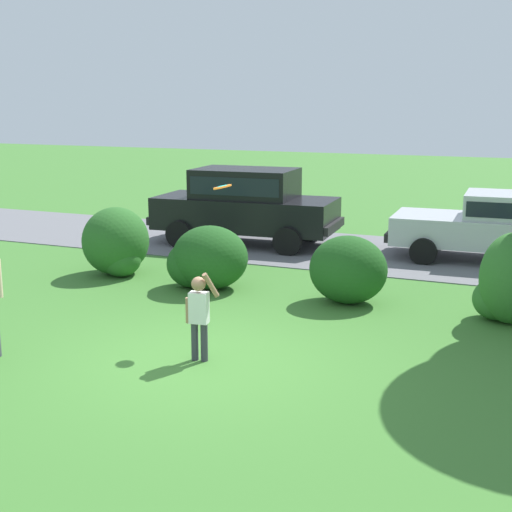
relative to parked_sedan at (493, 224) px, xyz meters
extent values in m
plane|color=#3D752D|center=(-3.16, -8.27, -0.85)|extent=(80.00, 80.00, 0.00)
cube|color=slate|center=(-3.16, -0.29, -0.84)|extent=(28.00, 4.40, 0.02)
ellipsoid|color=#286023|center=(-7.15, -4.37, -0.14)|extent=(1.36, 1.47, 1.42)
ellipsoid|color=#286023|center=(-6.94, -4.52, -0.47)|extent=(0.83, 0.83, 0.75)
ellipsoid|color=#1E511C|center=(-4.81, -4.66, -0.23)|extent=(1.49, 1.35, 1.23)
ellipsoid|color=#1E511C|center=(-5.15, -4.70, -0.38)|extent=(1.03, 1.03, 0.93)
ellipsoid|color=#1E511C|center=(-2.08, -4.61, -0.23)|extent=(1.41, 1.22, 1.23)
ellipsoid|color=#33702B|center=(0.69, -4.72, -0.10)|extent=(1.03, 1.16, 1.50)
ellipsoid|color=#33702B|center=(0.47, -4.61, -0.50)|extent=(0.78, 0.78, 0.70)
cube|color=silver|center=(-0.10, 0.00, -0.17)|extent=(4.27, 2.02, 0.64)
cube|color=silver|center=(0.22, 0.01, 0.43)|extent=(1.75, 1.69, 0.56)
cube|color=black|center=(0.22, 0.01, 0.43)|extent=(1.61, 1.70, 0.34)
cylinder|color=black|center=(-1.36, -1.00, -0.55)|extent=(0.61, 0.25, 0.60)
cylinder|color=black|center=(-1.44, 0.88, -0.55)|extent=(0.61, 0.25, 0.60)
cube|color=black|center=(-2.23, -0.09, -0.33)|extent=(0.19, 1.75, 0.20)
cube|color=black|center=(-5.92, -0.43, -0.05)|extent=(4.60, 2.11, 0.80)
cube|color=black|center=(-5.92, -0.43, 0.71)|extent=(2.57, 1.77, 0.72)
cube|color=black|center=(-5.92, -0.43, 0.71)|extent=(2.37, 1.78, 0.43)
cylinder|color=black|center=(-7.25, -1.45, -0.51)|extent=(0.69, 0.26, 0.68)
cylinder|color=black|center=(-7.37, 0.42, -0.51)|extent=(0.69, 0.26, 0.68)
cylinder|color=black|center=(-4.47, -1.28, -0.51)|extent=(0.69, 0.26, 0.68)
cylinder|color=black|center=(-4.58, 0.59, -0.51)|extent=(0.69, 0.26, 0.68)
cube|color=black|center=(-8.20, -0.57, -0.25)|extent=(0.23, 1.75, 0.20)
cube|color=black|center=(-3.63, -0.29, -0.25)|extent=(0.23, 1.75, 0.20)
cylinder|color=#383842|center=(-3.26, -8.25, -0.57)|extent=(0.10, 0.10, 0.55)
cylinder|color=#383842|center=(-3.12, -8.23, -0.57)|extent=(0.10, 0.10, 0.55)
cube|color=white|center=(-3.19, -8.24, -0.08)|extent=(0.28, 0.19, 0.44)
sphere|color=#A37556|center=(-3.19, -8.24, 0.26)|extent=(0.20, 0.20, 0.20)
cylinder|color=#A37556|center=(-3.04, -8.17, 0.24)|extent=(0.18, 0.25, 0.39)
cylinder|color=#A37556|center=(-3.35, -8.26, -0.13)|extent=(0.07, 0.07, 0.36)
cylinder|color=orange|center=(-3.37, -7.07, 1.46)|extent=(0.28, 0.28, 0.10)
cylinder|color=#1EB7B2|center=(-3.37, -7.07, 1.47)|extent=(0.16, 0.15, 0.07)
camera|label=1|loc=(1.20, -16.61, 2.71)|focal=49.76mm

